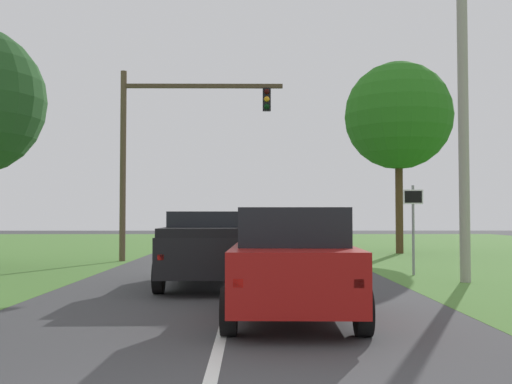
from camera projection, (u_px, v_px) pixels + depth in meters
name	position (u px, v px, depth m)	size (l,w,h in m)	color
ground_plane	(234.00, 284.00, 15.94)	(120.00, 120.00, 0.00)	#424244
red_suv_near	(292.00, 261.00, 10.52)	(2.33, 4.47, 1.92)	#9E1411
pickup_truck_lead	(205.00, 247.00, 15.65)	(2.27, 5.60, 1.89)	black
traffic_light	(164.00, 137.00, 24.42)	(6.50, 0.40, 7.61)	brown
keep_moving_sign	(413.00, 218.00, 18.54)	(0.60, 0.09, 2.72)	gray
oak_tree_right	(398.00, 116.00, 29.48)	(5.18, 5.18, 9.23)	#4C351E
utility_pole_right	(463.00, 99.00, 16.65)	(0.28, 0.28, 9.96)	#9E998E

